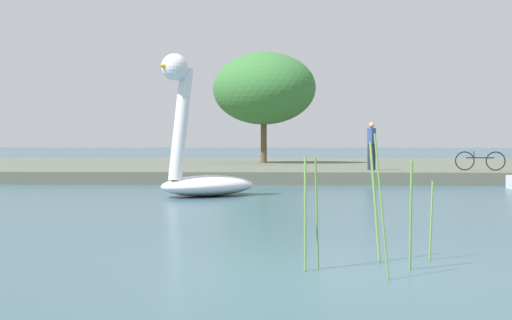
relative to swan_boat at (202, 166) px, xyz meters
name	(u,v)px	position (x,y,z in m)	size (l,w,h in m)	color
ground_plane	(345,274)	(2.94, -11.90, -0.78)	(631.74, 631.74, 0.00)	#385966
shore_bank_far	(306,167)	(2.94, 19.40, -0.57)	(126.19, 27.53, 0.42)	#5B6051
swan_boat	(202,166)	(0.00, 0.00, 0.00)	(3.12, 3.19, 3.61)	white
tree_broadleaf_right	(264,89)	(0.85, 18.42, 3.32)	(7.15, 7.08, 5.46)	brown
person_on_path	(372,145)	(5.15, 8.18, 0.53)	(0.32, 0.32, 1.71)	#23283D
bicycle_parked	(480,161)	(8.93, 7.84, -0.01)	(1.68, 0.46, 0.69)	black
reed_clump_foreground	(460,208)	(4.21, -11.49, -0.12)	(3.23, 1.44, 1.58)	#669942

